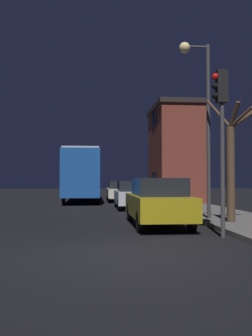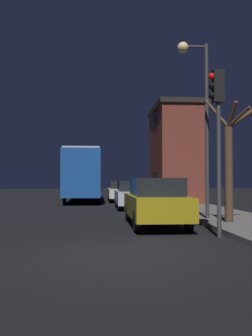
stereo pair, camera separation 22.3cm
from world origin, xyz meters
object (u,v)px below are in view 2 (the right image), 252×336
(bus, at_px, (84,172))
(car_mid_lane, at_px, (132,195))
(bare_tree, at_px, (230,162))
(car_near_lane, at_px, (155,201))
(streetlamp, at_px, (198,99))
(car_far_lane, at_px, (121,191))
(traffic_light, at_px, (217,118))

(bus, relative_size, car_mid_lane, 2.70)
(bare_tree, bearing_deg, car_near_lane, 173.44)
(car_mid_lane, bearing_deg, car_near_lane, -89.20)
(streetlamp, bearing_deg, car_far_lane, 98.60)
(traffic_light, height_order, bus, traffic_light)
(streetlamp, height_order, car_mid_lane, streetlamp)
(traffic_light, bearing_deg, streetlamp, 82.84)
(car_near_lane, distance_m, car_far_lane, 14.44)
(bare_tree, relative_size, car_mid_lane, 1.11)
(bus, bearing_deg, car_near_lane, -78.92)
(traffic_light, bearing_deg, car_mid_lane, 97.93)
(streetlamp, xyz_separation_m, car_far_lane, (-2.04, 13.49, -3.84))
(bare_tree, bearing_deg, bus, 109.51)
(bus, bearing_deg, car_far_lane, -18.70)
(bare_tree, bearing_deg, car_mid_lane, 108.53)
(bare_tree, distance_m, bus, 16.61)
(bare_tree, relative_size, car_near_lane, 0.92)
(bare_tree, xyz_separation_m, car_far_lane, (-2.80, 14.72, -1.42))
(bare_tree, bearing_deg, traffic_light, -116.82)
(traffic_light, xyz_separation_m, bus, (-4.34, 18.05, -1.13))
(streetlamp, distance_m, car_far_lane, 14.18)
(bus, height_order, car_far_lane, bus)
(car_near_lane, bearing_deg, streetlamp, 27.85)
(bare_tree, bearing_deg, car_far_lane, 100.75)
(car_mid_lane, height_order, car_far_lane, car_mid_lane)
(car_mid_lane, bearing_deg, streetlamp, -74.16)
(streetlamp, bearing_deg, car_near_lane, -152.15)
(streetlamp, distance_m, bare_tree, 2.82)
(car_far_lane, bearing_deg, traffic_light, -84.71)
(streetlamp, bearing_deg, bus, 108.38)
(streetlamp, xyz_separation_m, car_near_lane, (-1.78, -0.94, -3.78))
(bare_tree, bearing_deg, streetlamp, 121.49)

